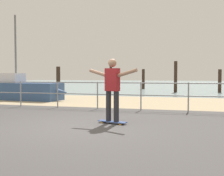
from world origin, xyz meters
The scene contains 12 objects.
ground_plane centered at (0.00, -1.00, 0.00)m, with size 24.00×10.00×0.04m, color #474444.
beach_strip centered at (0.00, 7.00, 0.00)m, with size 24.00×6.00×0.04m, color tan.
sea_surface centered at (0.00, 35.00, 0.00)m, with size 72.00×50.00×0.04m, color #849EA3.
railing_fence centered at (-2.30, 3.60, 0.70)m, with size 13.37×0.05×1.05m.
sailboat centered at (-5.64, 6.36, 0.52)m, with size 5.02×1.72×4.44m.
skateboard centered at (0.77, 0.65, 0.07)m, with size 0.82×0.41×0.08m.
skateboarder centered at (0.77, 0.65, 1.02)m, with size 1.42×0.48×1.65m.
groyne_post_0 centered at (-7.79, 14.73, 1.01)m, with size 0.33×0.33×2.01m, color #332319.
groyne_post_1 centered at (-4.62, 19.58, 1.17)m, with size 0.24×0.24×2.35m, color #332319.
groyne_post_2 centered at (-1.45, 19.60, 0.93)m, with size 0.27×0.27×1.87m, color #332319.
groyne_post_3 centered at (1.72, 15.04, 1.18)m, with size 0.25×0.25×2.35m, color #332319.
groyne_post_4 centered at (4.89, 15.60, 0.87)m, with size 0.25×0.25×1.73m, color #332319.
Camera 1 is at (2.72, -6.43, 1.30)m, focal length 44.78 mm.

